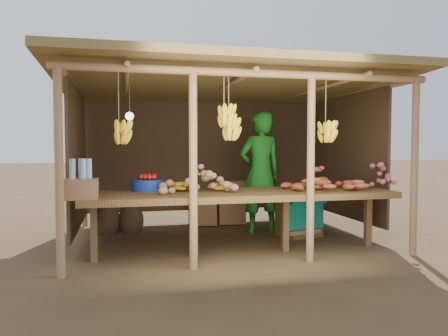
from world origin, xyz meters
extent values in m
plane|color=brown|center=(0.00, 0.00, 0.00)|extent=(60.00, 60.00, 0.00)
cylinder|color=#A17953|center=(-2.10, -1.50, 1.10)|extent=(0.09, 0.09, 2.20)
cylinder|color=#A17953|center=(2.10, -1.50, 1.10)|extent=(0.09, 0.09, 2.20)
cylinder|color=#A17953|center=(-2.10, 1.50, 1.10)|extent=(0.09, 0.09, 2.20)
cylinder|color=#A17953|center=(2.10, 1.50, 1.10)|extent=(0.09, 0.09, 2.20)
cylinder|color=#A17953|center=(-0.70, -1.50, 1.10)|extent=(0.09, 0.09, 2.20)
cylinder|color=#A17953|center=(0.70, -1.50, 1.10)|extent=(0.09, 0.09, 2.20)
cylinder|color=#A17953|center=(0.00, -1.50, 2.20)|extent=(4.40, 0.09, 0.09)
cylinder|color=#A17953|center=(0.00, 1.50, 2.20)|extent=(4.40, 0.09, 0.09)
cube|color=olive|center=(0.00, 0.00, 2.29)|extent=(4.70, 3.50, 0.28)
cube|color=#4C3623|center=(0.00, 1.48, 1.21)|extent=(4.20, 0.04, 1.98)
cube|color=#4C3623|center=(-2.08, 0.20, 1.21)|extent=(0.04, 2.40, 1.98)
cube|color=#4C3623|center=(2.08, 0.20, 1.21)|extent=(0.04, 2.40, 1.98)
cube|color=brown|center=(0.00, -0.95, 0.76)|extent=(3.90, 1.05, 0.08)
cube|color=brown|center=(-1.80, -0.95, 0.36)|extent=(0.08, 0.08, 0.72)
cube|color=brown|center=(-0.60, -0.95, 0.36)|extent=(0.08, 0.08, 0.72)
cube|color=brown|center=(0.60, -0.95, 0.36)|extent=(0.08, 0.08, 0.72)
cube|color=brown|center=(1.80, -0.95, 0.36)|extent=(0.08, 0.08, 0.72)
cylinder|color=navy|center=(-1.15, -0.58, 0.87)|extent=(0.42, 0.42, 0.15)
cube|color=brown|center=(-1.90, -1.31, 0.91)|extent=(0.35, 0.28, 0.22)
imported|color=#19701D|center=(0.65, 0.27, 0.95)|extent=(0.74, 0.54, 1.91)
cube|color=brown|center=(1.15, -0.09, 0.26)|extent=(0.65, 0.59, 0.52)
cube|color=#0C8E79|center=(1.15, -0.09, 0.54)|extent=(0.73, 0.66, 0.05)
cube|color=brown|center=(0.39, 1.13, 0.21)|extent=(0.47, 0.38, 0.37)
cube|color=brown|center=(0.39, 1.13, 0.58)|extent=(0.47, 0.38, 0.37)
cube|color=brown|center=(-0.12, 1.13, 0.21)|extent=(0.47, 0.38, 0.37)
ellipsoid|color=#4C3623|center=(-1.70, 0.75, 0.24)|extent=(0.40, 0.40, 0.54)
ellipsoid|color=#4C3623|center=(-1.34, 0.75, 0.24)|extent=(0.40, 0.40, 0.54)
camera|label=1|loc=(-1.46, -6.26, 1.39)|focal=35.00mm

